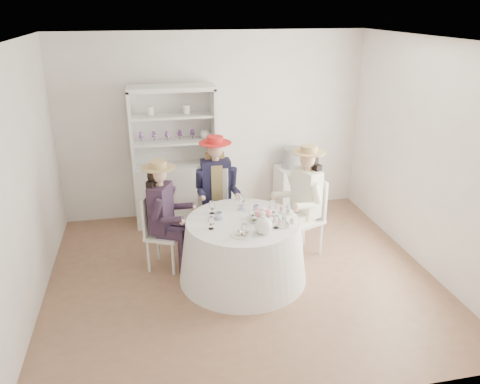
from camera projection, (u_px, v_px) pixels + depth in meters
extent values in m
plane|color=brown|center=(242.00, 276.00, 5.60)|extent=(4.50, 4.50, 0.00)
plane|color=white|center=(242.00, 40.00, 4.59)|extent=(4.50, 4.50, 0.00)
plane|color=silver|center=(214.00, 126.00, 6.91)|extent=(4.50, 0.00, 4.50)
plane|color=silver|center=(301.00, 262.00, 3.28)|extent=(4.50, 0.00, 4.50)
plane|color=silver|center=(22.00, 185.00, 4.67)|extent=(0.00, 4.50, 4.50)
plane|color=silver|center=(428.00, 157.00, 5.52)|extent=(0.00, 4.50, 4.50)
cone|color=white|center=(243.00, 250.00, 5.45)|extent=(1.50, 1.50, 0.73)
cylinder|color=white|center=(243.00, 221.00, 5.31)|extent=(1.30, 1.30, 0.02)
cube|color=silver|center=(177.00, 193.00, 6.87)|extent=(1.20, 0.49, 0.89)
cube|color=silver|center=(172.00, 124.00, 6.68)|extent=(1.19, 0.08, 1.09)
cube|color=silver|center=(171.00, 88.00, 6.30)|extent=(1.20, 0.49, 0.06)
cube|color=silver|center=(131.00, 130.00, 6.39)|extent=(0.06, 0.45, 1.09)
cube|color=silver|center=(214.00, 126.00, 6.61)|extent=(0.06, 0.45, 1.09)
cube|color=silver|center=(174.00, 141.00, 6.57)|extent=(1.12, 0.44, 0.03)
cube|color=silver|center=(172.00, 116.00, 6.44)|extent=(1.12, 0.44, 0.03)
sphere|color=white|center=(205.00, 134.00, 6.63)|extent=(0.14, 0.14, 0.14)
cube|color=silver|center=(291.00, 189.00, 7.28)|extent=(0.49, 0.49, 0.71)
cylinder|color=black|center=(293.00, 158.00, 7.09)|extent=(0.40, 0.40, 0.31)
cube|color=silver|center=(164.00, 235.00, 5.65)|extent=(0.52, 0.52, 0.04)
cylinder|color=silver|center=(173.00, 259.00, 5.56)|extent=(0.04, 0.04, 0.43)
cylinder|color=silver|center=(182.00, 246.00, 5.84)|extent=(0.04, 0.04, 0.43)
cylinder|color=silver|center=(148.00, 256.00, 5.62)|extent=(0.04, 0.04, 0.43)
cylinder|color=silver|center=(158.00, 244.00, 5.91)|extent=(0.04, 0.04, 0.43)
cube|color=silver|center=(149.00, 214.00, 5.59)|extent=(0.18, 0.35, 0.49)
cube|color=black|center=(161.00, 207.00, 5.52)|extent=(0.32, 0.40, 0.57)
cube|color=black|center=(170.00, 233.00, 5.52)|extent=(0.35, 0.25, 0.12)
cylinder|color=black|center=(183.00, 256.00, 5.60)|extent=(0.10, 0.10, 0.45)
cylinder|color=black|center=(157.00, 209.00, 5.30)|extent=(0.19, 0.15, 0.27)
cube|color=black|center=(176.00, 227.00, 5.67)|extent=(0.35, 0.25, 0.12)
cylinder|color=black|center=(187.00, 249.00, 5.76)|extent=(0.10, 0.10, 0.45)
cylinder|color=black|center=(170.00, 196.00, 5.67)|extent=(0.19, 0.15, 0.27)
cylinder|color=#D8A889|center=(159.00, 183.00, 5.40)|extent=(0.09, 0.09, 0.08)
sphere|color=#D8A889|center=(159.00, 175.00, 5.36)|extent=(0.19, 0.19, 0.19)
sphere|color=black|center=(155.00, 176.00, 5.38)|extent=(0.19, 0.19, 0.19)
cube|color=black|center=(154.00, 194.00, 5.47)|extent=(0.17, 0.25, 0.37)
cylinder|color=tan|center=(158.00, 168.00, 5.33)|extent=(0.39, 0.39, 0.01)
cylinder|color=tan|center=(158.00, 164.00, 5.32)|extent=(0.20, 0.20, 0.08)
cube|color=silver|center=(217.00, 210.00, 6.26)|extent=(0.42, 0.42, 0.04)
cylinder|color=silver|center=(206.00, 232.00, 6.17)|extent=(0.04, 0.04, 0.46)
cylinder|color=silver|center=(231.00, 230.00, 6.23)|extent=(0.04, 0.04, 0.46)
cylinder|color=silver|center=(203.00, 221.00, 6.48)|extent=(0.04, 0.04, 0.46)
cylinder|color=silver|center=(227.00, 219.00, 6.54)|extent=(0.04, 0.04, 0.46)
cube|color=silver|center=(214.00, 185.00, 6.33)|extent=(0.40, 0.04, 0.52)
cube|color=#1A1933|center=(216.00, 182.00, 6.14)|extent=(0.38, 0.21, 0.61)
cube|color=tan|center=(216.00, 182.00, 6.14)|extent=(0.15, 0.23, 0.52)
cube|color=#1A1933|center=(211.00, 208.00, 6.10)|extent=(0.14, 0.36, 0.13)
cylinder|color=#1A1933|center=(213.00, 235.00, 6.09)|extent=(0.10, 0.10, 0.48)
cylinder|color=#1A1933|center=(200.00, 179.00, 6.03)|extent=(0.10, 0.18, 0.29)
cube|color=#1A1933|center=(225.00, 207.00, 6.13)|extent=(0.14, 0.36, 0.13)
cylinder|color=#1A1933|center=(227.00, 233.00, 6.12)|extent=(0.10, 0.10, 0.48)
cylinder|color=#1A1933|center=(233.00, 177.00, 6.11)|extent=(0.10, 0.18, 0.29)
cylinder|color=#D8A889|center=(215.00, 158.00, 6.02)|extent=(0.09, 0.09, 0.08)
sphere|color=#D8A889|center=(215.00, 150.00, 5.97)|extent=(0.20, 0.20, 0.20)
sphere|color=tan|center=(215.00, 150.00, 6.02)|extent=(0.20, 0.20, 0.20)
cube|color=tan|center=(215.00, 167.00, 6.15)|extent=(0.25, 0.09, 0.40)
cylinder|color=red|center=(215.00, 143.00, 5.94)|extent=(0.42, 0.42, 0.01)
cylinder|color=red|center=(215.00, 140.00, 5.92)|extent=(0.21, 0.21, 0.08)
cube|color=silver|center=(303.00, 220.00, 5.97)|extent=(0.54, 0.54, 0.04)
cylinder|color=silver|center=(285.00, 235.00, 6.10)|extent=(0.04, 0.04, 0.45)
cylinder|color=silver|center=(301.00, 245.00, 5.84)|extent=(0.04, 0.04, 0.45)
cylinder|color=silver|center=(304.00, 229.00, 6.27)|extent=(0.04, 0.04, 0.45)
cylinder|color=silver|center=(321.00, 238.00, 6.01)|extent=(0.04, 0.04, 0.45)
cube|color=silver|center=(316.00, 197.00, 5.96)|extent=(0.18, 0.37, 0.52)
cube|color=white|center=(306.00, 192.00, 5.83)|extent=(0.33, 0.42, 0.60)
cube|color=white|center=(292.00, 214.00, 5.94)|extent=(0.37, 0.26, 0.12)
cylinder|color=white|center=(282.00, 239.00, 5.98)|extent=(0.10, 0.10, 0.47)
cylinder|color=white|center=(293.00, 183.00, 5.95)|extent=(0.20, 0.15, 0.28)
cube|color=white|center=(301.00, 219.00, 5.80)|extent=(0.37, 0.26, 0.12)
cylinder|color=white|center=(291.00, 245.00, 5.84)|extent=(0.10, 0.10, 0.47)
cylinder|color=white|center=(316.00, 193.00, 5.62)|extent=(0.20, 0.15, 0.28)
cylinder|color=#D8A889|center=(308.00, 168.00, 5.72)|extent=(0.09, 0.09, 0.08)
sphere|color=#D8A889|center=(308.00, 159.00, 5.67)|extent=(0.20, 0.20, 0.20)
sphere|color=black|center=(311.00, 160.00, 5.70)|extent=(0.20, 0.20, 0.20)
cube|color=black|center=(312.00, 178.00, 5.81)|extent=(0.17, 0.26, 0.39)
cylinder|color=tan|center=(309.00, 152.00, 5.64)|extent=(0.41, 0.41, 0.01)
cylinder|color=tan|center=(309.00, 149.00, 5.62)|extent=(0.21, 0.21, 0.08)
cube|color=silver|center=(218.00, 202.00, 6.42)|extent=(0.60, 0.60, 0.04)
cylinder|color=silver|center=(234.00, 216.00, 6.63)|extent=(0.04, 0.04, 0.49)
cylinder|color=silver|center=(210.00, 213.00, 6.72)|extent=(0.04, 0.04, 0.49)
cylinder|color=silver|center=(226.00, 226.00, 6.31)|extent=(0.04, 0.04, 0.49)
cylinder|color=silver|center=(202.00, 223.00, 6.40)|extent=(0.04, 0.04, 0.49)
cube|color=silver|center=(213.00, 187.00, 6.13)|extent=(0.39, 0.22, 0.55)
imported|color=white|center=(219.00, 216.00, 5.32)|extent=(0.13, 0.13, 0.08)
imported|color=white|center=(242.00, 208.00, 5.57)|extent=(0.08, 0.08, 0.06)
imported|color=white|center=(256.00, 208.00, 5.54)|extent=(0.08, 0.08, 0.06)
imported|color=white|center=(260.00, 217.00, 5.31)|extent=(0.27, 0.27, 0.06)
sphere|color=pink|center=(267.00, 213.00, 5.27)|extent=(0.07, 0.07, 0.07)
sphere|color=white|center=(264.00, 211.00, 5.31)|extent=(0.07, 0.07, 0.07)
sphere|color=pink|center=(259.00, 211.00, 5.31)|extent=(0.07, 0.07, 0.07)
sphere|color=white|center=(256.00, 213.00, 5.27)|extent=(0.07, 0.07, 0.07)
sphere|color=pink|center=(257.00, 215.00, 5.22)|extent=(0.07, 0.07, 0.07)
sphere|color=white|center=(262.00, 216.00, 5.20)|extent=(0.07, 0.07, 0.07)
sphere|color=pink|center=(266.00, 215.00, 5.22)|extent=(0.07, 0.07, 0.07)
sphere|color=white|center=(263.00, 226.00, 4.99)|extent=(0.19, 0.19, 0.19)
cylinder|color=white|center=(274.00, 224.00, 5.01)|extent=(0.11, 0.03, 0.09)
cylinder|color=white|center=(264.00, 217.00, 4.95)|extent=(0.04, 0.04, 0.02)
cylinder|color=white|center=(242.00, 235.00, 4.97)|extent=(0.24, 0.24, 0.01)
cube|color=beige|center=(238.00, 234.00, 4.94)|extent=(0.05, 0.04, 0.03)
cube|color=beige|center=(242.00, 232.00, 4.96)|extent=(0.06, 0.05, 0.03)
cube|color=beige|center=(246.00, 232.00, 4.99)|extent=(0.07, 0.06, 0.03)
cube|color=beige|center=(240.00, 230.00, 4.99)|extent=(0.06, 0.06, 0.03)
cube|color=beige|center=(245.00, 234.00, 4.94)|extent=(0.06, 0.07, 0.03)
cylinder|color=white|center=(286.00, 224.00, 5.21)|extent=(0.23, 0.23, 0.01)
cylinder|color=white|center=(286.00, 218.00, 5.18)|extent=(0.02, 0.02, 0.15)
cylinder|color=white|center=(286.00, 212.00, 5.15)|extent=(0.17, 0.17, 0.01)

